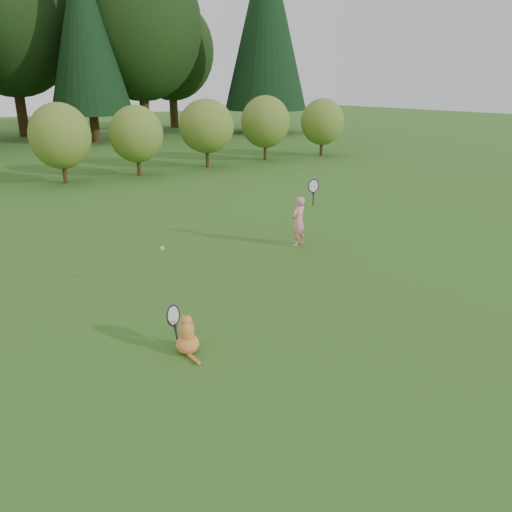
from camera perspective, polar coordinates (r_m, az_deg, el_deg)
ground at (r=7.27m, az=2.34°, el=-7.23°), size 100.00×100.00×0.00m
shrub_row at (r=18.68m, az=-23.07°, el=12.14°), size 28.00×3.00×2.80m
child at (r=10.36m, az=4.95°, el=4.10°), size 0.59×0.34×1.55m
cat at (r=6.41m, az=-7.96°, el=-8.64°), size 0.51×0.71×0.69m
tennis_ball at (r=8.13m, az=-10.70°, el=0.86°), size 0.08×0.08×0.08m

